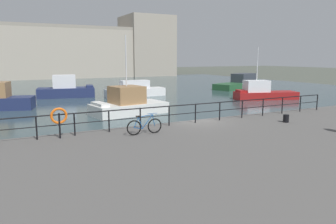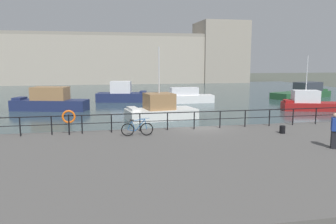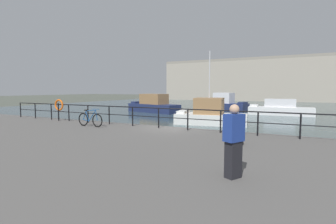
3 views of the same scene
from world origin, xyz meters
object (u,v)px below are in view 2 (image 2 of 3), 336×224
at_px(moored_white_yacht, 184,97).
at_px(life_ring_stand, 69,118).
at_px(moored_blue_motorboat, 313,103).
at_px(parked_bicycle, 137,129).
at_px(harbor_building, 146,58).
at_px(mooring_bollard, 282,130).
at_px(moored_cabin_cruiser, 160,110).
at_px(moored_small_launch, 304,92).
at_px(standing_person, 334,130).
at_px(moored_red_daysailer, 50,101).
at_px(moored_harbor_tender, 122,94).

xyz_separation_m(moored_white_yacht, life_ring_stand, (-12.05, -21.24, 1.26)).
height_order(moored_blue_motorboat, parked_bicycle, moored_blue_motorboat).
relative_size(harbor_building, mooring_bollard, 134.09).
bearing_deg(moored_cabin_cruiser, moored_small_launch, -157.66).
xyz_separation_m(moored_white_yacht, mooring_bollard, (-0.14, -23.30, 0.50)).
bearing_deg(harbor_building, moored_cabin_cruiser, -96.65).
height_order(parked_bicycle, mooring_bollard, parked_bicycle).
relative_size(mooring_bollard, life_ring_stand, 0.31).
bearing_deg(standing_person, moored_cabin_cruiser, 137.95).
bearing_deg(standing_person, moored_red_daysailer, 152.62).
xyz_separation_m(moored_small_launch, life_ring_stand, (-30.24, -24.03, 1.21)).
bearing_deg(moored_harbor_tender, moored_blue_motorboat, -20.74).
relative_size(moored_red_daysailer, parked_bicycle, 4.61).
xyz_separation_m(harbor_building, standing_person, (-0.63, -68.16, -3.93)).
xyz_separation_m(harbor_building, moored_white_yacht, (-1.07, -41.26, -5.07)).
bearing_deg(harbor_building, mooring_bollard, -91.07).
distance_m(moored_harbor_tender, life_ring_stand, 24.74).
relative_size(moored_harbor_tender, moored_cabin_cruiser, 1.05).
bearing_deg(mooring_bollard, life_ring_stand, 170.18).
relative_size(moored_harbor_tender, life_ring_stand, 4.82).
bearing_deg(harbor_building, moored_red_daysailer, -110.30).
relative_size(moored_white_yacht, moored_blue_motorboat, 1.00).
bearing_deg(moored_small_launch, life_ring_stand, -162.79).
bearing_deg(moored_red_daysailer, life_ring_stand, 116.56).
distance_m(moored_red_daysailer, standing_person, 28.43).
bearing_deg(parked_bicycle, moored_cabin_cruiser, 75.28).
xyz_separation_m(moored_small_launch, mooring_bollard, (-18.34, -26.09, 0.45)).
xyz_separation_m(moored_white_yacht, moored_blue_motorboat, (11.62, -8.95, 0.03)).
height_order(moored_small_launch, mooring_bollard, moored_small_launch).
height_order(harbor_building, mooring_bollard, harbor_building).
bearing_deg(moored_blue_motorboat, harbor_building, -60.53).
relative_size(harbor_building, moored_white_yacht, 8.20).
bearing_deg(moored_small_launch, moored_cabin_cruiser, -170.24).
bearing_deg(moored_cabin_cruiser, life_ring_stand, 46.46).
distance_m(harbor_building, moored_harbor_tender, 39.45).
relative_size(moored_red_daysailer, mooring_bollard, 18.55).
distance_m(moored_cabin_cruiser, moored_small_launch, 27.11).
bearing_deg(life_ring_stand, moored_red_daysailer, 100.62).
xyz_separation_m(harbor_building, moored_harbor_tender, (-8.46, -38.22, -4.88)).
bearing_deg(mooring_bollard, moored_small_launch, 54.90).
distance_m(moored_cabin_cruiser, standing_person, 16.67).
distance_m(moored_white_yacht, standing_person, 26.92).
xyz_separation_m(moored_white_yacht, moored_harbor_tender, (-7.39, 3.04, 0.20)).
distance_m(harbor_building, life_ring_stand, 63.98).
height_order(life_ring_stand, standing_person, standing_person).
xyz_separation_m(moored_small_launch, standing_person, (-17.76, -29.68, 1.10)).
height_order(harbor_building, moored_white_yacht, harbor_building).
xyz_separation_m(harbor_building, moored_blue_motorboat, (10.55, -50.21, -5.04)).
bearing_deg(parked_bicycle, harbor_building, 83.40).
bearing_deg(standing_person, moored_blue_motorboat, 86.79).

